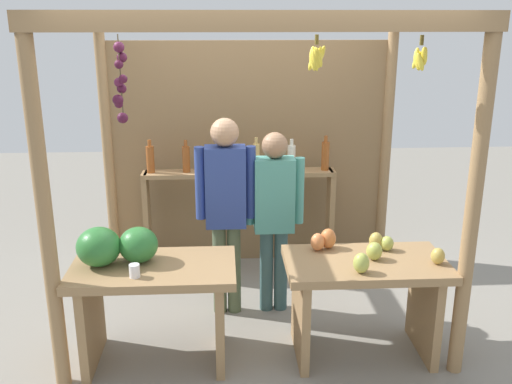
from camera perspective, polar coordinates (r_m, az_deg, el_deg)
ground_plane at (r=5.00m, az=-0.14°, el=-11.33°), size 12.00×12.00×0.00m
market_stall at (r=4.93m, az=-0.46°, el=5.91°), size 2.83×2.12×2.42m
fruit_counter_left at (r=4.08m, az=-11.34°, el=-8.55°), size 1.14×0.64×1.01m
fruit_counter_right at (r=4.19m, az=10.79°, el=-9.12°), size 1.14×0.64×0.89m
bottle_shelf_unit at (r=5.38m, az=-1.68°, el=-0.04°), size 1.81×0.22×1.34m
vendor_man at (r=4.53m, az=-3.05°, el=-0.77°), size 0.48×0.22×1.64m
vendor_woman at (r=4.59m, az=1.83°, el=-1.58°), size 0.48×0.21×1.53m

